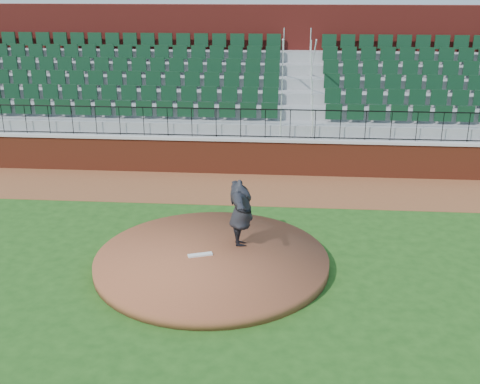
# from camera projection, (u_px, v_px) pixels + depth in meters

# --- Properties ---
(ground) EXTENTS (90.00, 90.00, 0.00)m
(ground) POSITION_uv_depth(u_px,v_px,m) (235.00, 264.00, 13.93)
(ground) COLOR #1C4614
(ground) RESTS_ON ground
(warning_track) EXTENTS (34.00, 3.20, 0.01)m
(warning_track) POSITION_uv_depth(u_px,v_px,m) (250.00, 188.00, 18.98)
(warning_track) COLOR brown
(warning_track) RESTS_ON ground
(field_wall) EXTENTS (34.00, 0.35, 1.20)m
(field_wall) POSITION_uv_depth(u_px,v_px,m) (253.00, 157.00, 20.27)
(field_wall) COLOR maroon
(field_wall) RESTS_ON ground
(wall_cap) EXTENTS (34.00, 0.45, 0.10)m
(wall_cap) POSITION_uv_depth(u_px,v_px,m) (253.00, 139.00, 20.05)
(wall_cap) COLOR #B7B7B7
(wall_cap) RESTS_ON field_wall
(wall_railing) EXTENTS (34.00, 0.05, 1.00)m
(wall_railing) POSITION_uv_depth(u_px,v_px,m) (253.00, 124.00, 19.86)
(wall_railing) COLOR black
(wall_railing) RESTS_ON wall_cap
(seating_stands) EXTENTS (34.00, 5.10, 4.60)m
(seating_stands) POSITION_uv_depth(u_px,v_px,m) (257.00, 94.00, 22.24)
(seating_stands) COLOR gray
(seating_stands) RESTS_ON ground
(concourse_wall) EXTENTS (34.00, 0.50, 5.50)m
(concourse_wall) POSITION_uv_depth(u_px,v_px,m) (261.00, 72.00, 24.70)
(concourse_wall) COLOR maroon
(concourse_wall) RESTS_ON ground
(pitchers_mound) EXTENTS (5.57, 5.57, 0.25)m
(pitchers_mound) POSITION_uv_depth(u_px,v_px,m) (212.00, 261.00, 13.82)
(pitchers_mound) COLOR brown
(pitchers_mound) RESTS_ON ground
(pitching_rubber) EXTENTS (0.60, 0.34, 0.04)m
(pitching_rubber) POSITION_uv_depth(u_px,v_px,m) (200.00, 255.00, 13.79)
(pitching_rubber) COLOR white
(pitching_rubber) RESTS_ON pitchers_mound
(pitcher) EXTENTS (0.90, 2.17, 1.71)m
(pitcher) POSITION_uv_depth(u_px,v_px,m) (241.00, 213.00, 14.07)
(pitcher) COLOR black
(pitcher) RESTS_ON pitchers_mound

